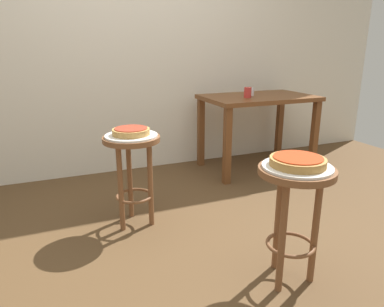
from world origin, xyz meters
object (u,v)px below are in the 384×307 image
at_px(pizza_foreground, 298,161).
at_px(pizza_middle, 131,131).
at_px(serving_plate_foreground, 297,167).
at_px(dining_table, 258,107).
at_px(serving_plate_middle, 131,136).
at_px(stool_foreground, 294,199).
at_px(condiment_shaker, 252,92).
at_px(stool_middle, 132,160).
at_px(cup_near_edge, 248,92).

height_order(pizza_foreground, pizza_middle, same).
bearing_deg(pizza_foreground, pizza_middle, 122.63).
height_order(serving_plate_foreground, dining_table, dining_table).
bearing_deg(serving_plate_foreground, serving_plate_middle, 122.63).
relative_size(stool_foreground, pizza_middle, 2.59).
bearing_deg(dining_table, serving_plate_foreground, -116.81).
relative_size(serving_plate_foreground, dining_table, 0.32).
distance_m(serving_plate_middle, condiment_shaker, 1.57).
relative_size(pizza_middle, dining_table, 0.23).
bearing_deg(pizza_middle, stool_middle, -90.00).
relative_size(pizza_foreground, dining_table, 0.25).
bearing_deg(pizza_middle, condiment_shaker, 28.16).
bearing_deg(pizza_foreground, dining_table, 63.19).
bearing_deg(serving_plate_foreground, cup_near_edge, 67.13).
distance_m(stool_foreground, cup_near_edge, 1.76).
xyz_separation_m(stool_foreground, pizza_middle, (-0.60, 0.94, 0.20)).
relative_size(pizza_middle, condiment_shaker, 3.19).
bearing_deg(cup_near_edge, serving_plate_foreground, -112.87).
bearing_deg(dining_table, stool_foreground, -116.81).
xyz_separation_m(serving_plate_foreground, serving_plate_middle, (-0.60, 0.94, 0.00)).
bearing_deg(cup_near_edge, dining_table, 23.70).
distance_m(dining_table, cup_near_edge, 0.25).
bearing_deg(pizza_middle, serving_plate_middle, 0.00).
xyz_separation_m(pizza_foreground, cup_near_edge, (0.67, 1.59, 0.12)).
xyz_separation_m(serving_plate_middle, pizza_middle, (0.00, 0.00, 0.03)).
relative_size(stool_foreground, condiment_shaker, 8.24).
bearing_deg(stool_foreground, dining_table, 63.19).
bearing_deg(condiment_shaker, serving_plate_middle, -151.84).
xyz_separation_m(pizza_middle, dining_table, (1.45, 0.72, -0.04)).
relative_size(serving_plate_foreground, pizza_middle, 1.41).
relative_size(pizza_foreground, pizza_middle, 1.11).
height_order(stool_foreground, dining_table, dining_table).
xyz_separation_m(pizza_middle, cup_near_edge, (1.28, 0.65, 0.12)).
distance_m(pizza_foreground, cup_near_edge, 1.73).
distance_m(pizza_foreground, pizza_middle, 1.12).
height_order(stool_foreground, serving_plate_middle, serving_plate_middle).
xyz_separation_m(stool_foreground, dining_table, (0.84, 1.67, 0.15)).
xyz_separation_m(stool_middle, condiment_shaker, (1.38, 0.74, 0.31)).
xyz_separation_m(stool_foreground, serving_plate_middle, (-0.60, 0.94, 0.17)).
relative_size(dining_table, condiment_shaker, 13.92).
height_order(serving_plate_middle, cup_near_edge, cup_near_edge).
height_order(stool_foreground, pizza_foreground, pizza_foreground).
bearing_deg(serving_plate_middle, serving_plate_foreground, -57.37).
bearing_deg(serving_plate_foreground, dining_table, 63.19).
relative_size(serving_plate_foreground, stool_middle, 0.54).
height_order(stool_middle, pizza_middle, pizza_middle).
distance_m(serving_plate_foreground, cup_near_edge, 1.73).
xyz_separation_m(dining_table, cup_near_edge, (-0.17, -0.08, 0.16)).
height_order(dining_table, cup_near_edge, cup_near_edge).
xyz_separation_m(pizza_foreground, serving_plate_middle, (-0.60, 0.94, -0.03)).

